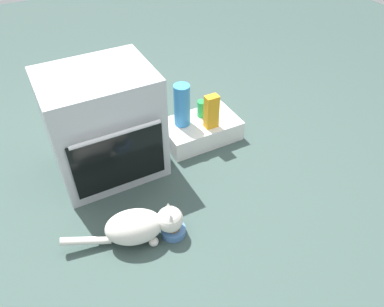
% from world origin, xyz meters
% --- Properties ---
extents(ground, '(8.00, 8.00, 0.00)m').
position_xyz_m(ground, '(0.00, 0.00, 0.00)').
color(ground, '#384C47').
extents(oven, '(0.63, 0.55, 0.69)m').
position_xyz_m(oven, '(-0.09, 0.37, 0.34)').
color(oven, '#B7BABF').
rests_on(oven, ground).
extents(pantry_cabinet, '(0.53, 0.32, 0.15)m').
position_xyz_m(pantry_cabinet, '(0.57, 0.37, 0.07)').
color(pantry_cabinet, white).
rests_on(pantry_cabinet, ground).
extents(food_bowl, '(0.14, 0.14, 0.07)m').
position_xyz_m(food_bowl, '(0.03, -0.30, 0.03)').
color(food_bowl, '#4C7AB7').
rests_on(food_bowl, ground).
extents(cat, '(0.63, 0.27, 0.21)m').
position_xyz_m(cat, '(-0.13, -0.26, 0.11)').
color(cat, silver).
rests_on(cat, ground).
extents(water_bottle, '(0.11, 0.11, 0.30)m').
position_xyz_m(water_bottle, '(0.45, 0.40, 0.30)').
color(water_bottle, '#388CD1').
rests_on(water_bottle, pantry_cabinet).
extents(juice_carton, '(0.09, 0.06, 0.24)m').
position_xyz_m(juice_carton, '(0.61, 0.28, 0.27)').
color(juice_carton, orange).
rests_on(juice_carton, pantry_cabinet).
extents(soda_can, '(0.07, 0.07, 0.12)m').
position_xyz_m(soda_can, '(0.61, 0.42, 0.21)').
color(soda_can, green).
rests_on(soda_can, pantry_cabinet).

